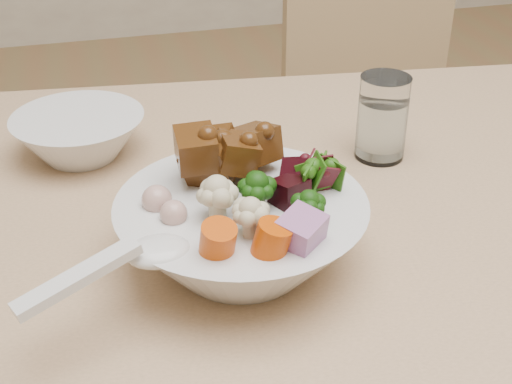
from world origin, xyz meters
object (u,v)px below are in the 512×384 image
food_bowl (243,228)px  side_bowl (80,136)px  dining_table (397,270)px  water_glass (382,121)px  chair_far (380,156)px

food_bowl → side_bowl: 0.31m
dining_table → side_bowl: bearing=151.3°
food_bowl → water_glass: 0.28m
chair_far → water_glass: (-0.23, -0.46, 0.32)m
side_bowl → food_bowl: bearing=-62.7°
dining_table → chair_far: bearing=73.6°
dining_table → water_glass: bearing=84.6°
food_bowl → dining_table: bearing=9.7°
dining_table → chair_far: chair_far is taller
dining_table → chair_far: (0.26, 0.60, -0.20)m
food_bowl → chair_far: bearing=54.4°
chair_far → food_bowl: (-0.45, -0.63, 0.31)m
dining_table → side_bowl: size_ratio=9.73×
food_bowl → water_glass: size_ratio=2.28×
dining_table → food_bowl: food_bowl is taller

